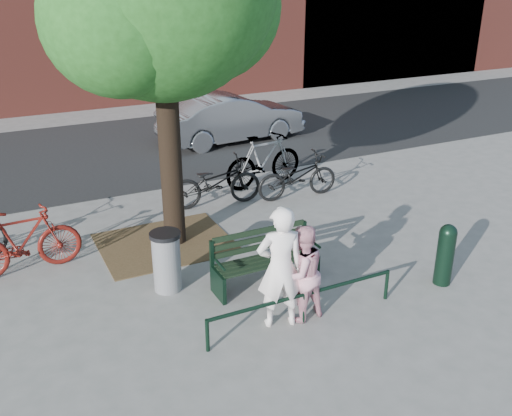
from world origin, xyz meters
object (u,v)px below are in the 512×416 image
person_left (280,267)px  bollard (446,252)px  litter_bin (167,261)px  parked_car (231,118)px  park_bench (264,257)px  person_right (302,273)px  bicycle_c (215,182)px

person_left → bollard: 2.98m
bollard → litter_bin: size_ratio=1.05×
bollard → parked_car: bearing=88.1°
bollard → litter_bin: bearing=156.1°
park_bench → parked_car: parked_car is taller
bollard → litter_bin: (-4.10, 1.82, -0.06)m
person_left → parked_car: size_ratio=0.43×
person_left → person_right: bearing=-165.7°
person_left → parked_car: 9.59m
person_left → litter_bin: bearing=-40.9°
bollard → bicycle_c: 5.17m
bollard → parked_car: (0.31, 9.19, 0.15)m
parked_car → park_bench: bearing=155.1°
litter_bin → person_left: bearing=-55.1°
person_left → parked_car: bearing=-95.6°
person_left → parked_car: (3.26, 9.02, -0.21)m
park_bench → bollard: bearing=-26.2°
bollard → bicycle_c: size_ratio=0.52×
person_right → bicycle_c: person_right is taller
person_right → bollard: person_right is taller
person_right → bollard: (2.60, -0.17, -0.18)m
person_right → litter_bin: size_ratio=1.48×
park_bench → bicycle_c: 3.50m
person_left → litter_bin: person_left is taller
parked_car → bicycle_c: bearing=147.6°
bollard → litter_bin: 4.49m
person_left → bicycle_c: 4.68m
person_right → bollard: bearing=168.6°
person_left → bicycle_c: (0.91, 4.58, -0.39)m
person_right → litter_bin: bearing=-55.2°
bollard → litter_bin: bollard is taller
person_right → litter_bin: person_right is taller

